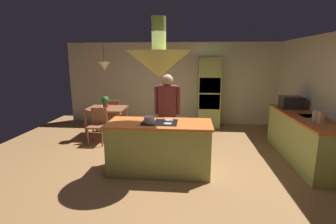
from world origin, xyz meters
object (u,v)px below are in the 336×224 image
object	(u,v)px
microwave_on_counter	(291,102)
cooking_pot_on_cooktop	(149,120)
kitchen_island	(160,147)
oven_tower	(209,93)
canister_sugar	(316,116)
person_at_island	(167,111)
potted_plant_on_table	(105,101)
chair_facing_island	(98,123)
canister_flour	(321,117)
chair_by_back_wall	(114,112)
cup_on_table	(102,108)
dining_table	(107,112)

from	to	relation	value
microwave_on_counter	cooking_pot_on_cooktop	distance (m)	3.43
kitchen_island	microwave_on_counter	world-z (taller)	microwave_on_counter
oven_tower	canister_sugar	bearing A→B (deg)	-58.85
person_at_island	potted_plant_on_table	size ratio (longest dim) A/B	5.83
potted_plant_on_table	microwave_on_counter	xyz separation A→B (m)	(4.59, -0.64, 0.15)
chair_facing_island	microwave_on_counter	xyz separation A→B (m)	(4.54, 0.09, 0.57)
oven_tower	canister_flour	distance (m)	3.52
person_at_island	microwave_on_counter	xyz separation A→B (m)	(2.76, 0.86, 0.06)
chair_by_back_wall	cup_on_table	world-z (taller)	chair_by_back_wall
kitchen_island	dining_table	size ratio (longest dim) A/B	1.86
person_at_island	canister_sugar	bearing A→B (deg)	-6.58
chair_facing_island	canister_flour	size ratio (longest dim) A/B	3.99
canister_sugar	potted_plant_on_table	bearing A→B (deg)	158.36
canister_sugar	cooking_pot_on_cooktop	xyz separation A→B (m)	(-3.00, -0.49, -0.01)
dining_table	potted_plant_on_table	distance (m)	0.29
oven_tower	microwave_on_counter	size ratio (longest dim) A/B	4.54
cup_on_table	canister_sugar	distance (m)	4.84
canister_sugar	cooking_pot_on_cooktop	distance (m)	3.04
chair_by_back_wall	canister_sugar	distance (m)	5.16
chair_facing_island	cup_on_table	bearing A→B (deg)	96.80
canister_flour	canister_sugar	distance (m)	0.18
cup_on_table	canister_flour	bearing A→B (deg)	-20.32
potted_plant_on_table	canister_flour	bearing A→B (deg)	-23.55
dining_table	chair_by_back_wall	world-z (taller)	chair_by_back_wall
dining_table	canister_sugar	size ratio (longest dim) A/B	5.53
dining_table	cup_on_table	size ratio (longest dim) A/B	11.22
person_at_island	canister_flour	distance (m)	2.80
cooking_pot_on_cooktop	chair_by_back_wall	bearing A→B (deg)	118.12
dining_table	canister_flour	distance (m)	4.94
oven_tower	canister_sugar	distance (m)	3.36
chair_by_back_wall	cup_on_table	xyz separation A→B (m)	(-0.05, -0.87, 0.30)
oven_tower	dining_table	size ratio (longest dim) A/B	2.07
canister_sugar	person_at_island	bearing A→B (deg)	173.42
person_at_island	kitchen_island	bearing A→B (deg)	-96.76
cooking_pot_on_cooktop	potted_plant_on_table	bearing A→B (deg)	124.47
chair_by_back_wall	oven_tower	bearing A→B (deg)	-170.06
chair_facing_island	potted_plant_on_table	size ratio (longest dim) A/B	2.90
chair_by_back_wall	potted_plant_on_table	xyz separation A→B (m)	(-0.05, -0.57, 0.42)
person_at_island	chair_by_back_wall	size ratio (longest dim) A/B	2.01
dining_table	microwave_on_counter	size ratio (longest dim) A/B	2.20
chair_facing_island	cooking_pot_on_cooktop	xyz separation A→B (m)	(1.54, -1.58, 0.51)
cup_on_table	canister_flour	world-z (taller)	canister_flour
person_at_island	chair_facing_island	xyz separation A→B (m)	(-1.78, 0.77, -0.51)
person_at_island	canister_flour	xyz separation A→B (m)	(2.76, -0.50, 0.03)
microwave_on_counter	oven_tower	bearing A→B (deg)	135.60
potted_plant_on_table	canister_flour	world-z (taller)	canister_flour
dining_table	canister_sugar	world-z (taller)	canister_sugar
oven_tower	microwave_on_counter	xyz separation A→B (m)	(1.74, -1.70, 0.03)
dining_table	chair_facing_island	size ratio (longest dim) A/B	1.16
cup_on_table	dining_table	bearing A→B (deg)	76.41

